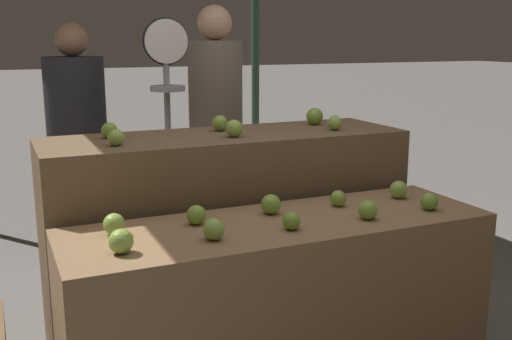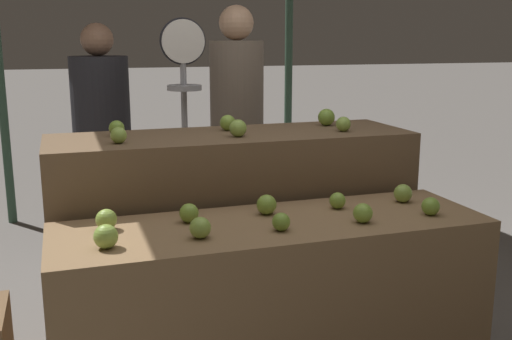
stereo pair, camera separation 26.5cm
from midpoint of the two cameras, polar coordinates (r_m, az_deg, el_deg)
The scene contains 21 objects.
display_counter_front at distance 2.56m, azimuth -0.74°, elevation -13.34°, with size 1.76×0.55×0.78m, color olive.
display_counter_back at distance 3.03m, azimuth -5.26°, elevation -6.46°, with size 1.76×0.55×1.05m, color brown.
apple_front_0 at distance 2.14m, azimuth -16.27°, elevation -6.59°, with size 0.09×0.09×0.09m, color #8EB247.
apple_front_1 at distance 2.20m, azimuth -7.51°, elevation -5.67°, with size 0.08×0.08×0.08m, color #8EB247.
apple_front_2 at distance 2.30m, azimuth 0.11°, elevation -4.92°, with size 0.07×0.07×0.07m, color #7AA338.
apple_front_3 at distance 2.45m, azimuth 7.59°, elevation -3.83°, with size 0.08×0.08×0.08m, color #84AD3D.
apple_front_4 at distance 2.63m, azimuth 13.45°, elevation -2.97°, with size 0.08×0.08×0.08m, color #7AA338.
apple_front_5 at distance 2.34m, azimuth -16.57°, elevation -5.00°, with size 0.08×0.08×0.08m, color #8EB247.
apple_front_6 at distance 2.39m, azimuth -8.89°, elevation -4.29°, with size 0.08×0.08×0.08m, color #84AD3D.
apple_front_7 at distance 2.50m, azimuth -1.60°, elevation -3.33°, with size 0.08×0.08×0.08m, color #84AD3D.
apple_front_8 at distance 2.63m, azimuth 4.99°, elevation -2.74°, with size 0.07×0.07×0.07m, color #84AD3D.
apple_front_9 at distance 2.80m, azimuth 10.81°, elevation -1.88°, with size 0.08×0.08×0.08m, color #8EB247.
apple_back_0 at distance 2.66m, azimuth -16.00°, elevation 2.97°, with size 0.07×0.07×0.07m, color #8EB247.
apple_back_1 at distance 2.80m, azimuth -4.89°, elevation 3.94°, with size 0.08×0.08×0.08m, color #8EB247.
apple_back_2 at distance 3.02m, azimuth 5.01°, elevation 4.47°, with size 0.07×0.07×0.07m, color #8EB247.
apple_back_3 at distance 2.88m, azimuth -16.39°, elevation 3.63°, with size 0.07×0.07×0.07m, color #7AA338.
apple_back_4 at distance 2.99m, azimuth -6.01°, elevation 4.44°, with size 0.08×0.08×0.08m, color #84AD3D.
apple_back_5 at distance 3.20m, azimuth 3.26°, elevation 5.10°, with size 0.09×0.09×0.09m, color #7AA338.
produce_scale at distance 3.53m, azimuth -10.59°, elevation 6.84°, with size 0.27×0.20×1.62m.
person_vendor_at_scale at distance 4.00m, azimuth -5.76°, elevation 5.02°, with size 0.46×0.46×1.71m.
person_customer_left at distance 4.07m, azimuth -18.47°, elevation 3.48°, with size 0.42×0.42×1.60m.
Camera 1 is at (-1.03, -2.07, 1.50)m, focal length 42.00 mm.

